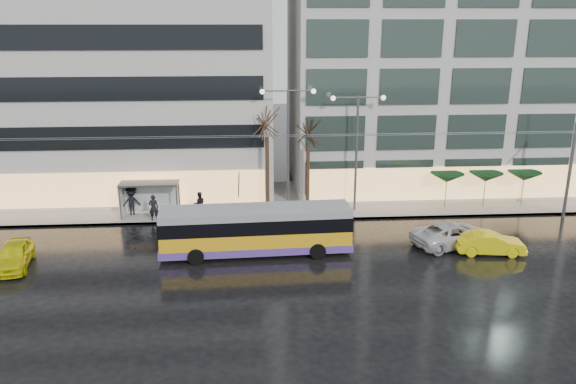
{
  "coord_description": "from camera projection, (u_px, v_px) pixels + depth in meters",
  "views": [
    {
      "loc": [
        -0.78,
        -28.68,
        13.59
      ],
      "look_at": [
        1.59,
        5.0,
        3.4
      ],
      "focal_mm": 35.0,
      "sensor_mm": 36.0,
      "label": 1
    }
  ],
  "objects": [
    {
      "name": "tree_b",
      "position": [
        308.0,
        127.0,
        40.45
      ],
      "size": [
        3.2,
        3.2,
        7.7
      ],
      "color": "black",
      "rests_on": "sidewalk"
    },
    {
      "name": "street_lamp_near",
      "position": [
        288.0,
        134.0,
        40.09
      ],
      "size": [
        3.96,
        0.36,
        9.03
      ],
      "color": "#595B60",
      "rests_on": "sidewalk"
    },
    {
      "name": "bus_shelter",
      "position": [
        145.0,
        191.0,
        40.45
      ],
      "size": [
        4.2,
        1.6,
        2.51
      ],
      "color": "#595B60",
      "rests_on": "sidewalk"
    },
    {
      "name": "catenary",
      "position": [
        276.0,
        168.0,
        37.79
      ],
      "size": [
        42.24,
        5.12,
        7.0
      ],
      "color": "#595B60",
      "rests_on": "ground"
    },
    {
      "name": "trolleybus",
      "position": [
        256.0,
        232.0,
        34.06
      ],
      "size": [
        11.62,
        4.64,
        5.35
      ],
      "color": "gold",
      "rests_on": "ground"
    },
    {
      "name": "tree_a",
      "position": [
        267.0,
        118.0,
        39.86
      ],
      "size": [
        3.2,
        3.2,
        8.4
      ],
      "color": "black",
      "rests_on": "sidewalk"
    },
    {
      "name": "taxi_a",
      "position": [
        14.0,
        255.0,
        32.38
      ],
      "size": [
        2.44,
        4.56,
        1.47
      ],
      "primitive_type": "imported",
      "rotation": [
        0.0,
        0.0,
        0.17
      ],
      "color": "#D5D10B",
      "rests_on": "ground"
    },
    {
      "name": "taxi_b",
      "position": [
        490.0,
        243.0,
        34.29
      ],
      "size": [
        4.3,
        1.95,
        1.37
      ],
      "primitive_type": "imported",
      "rotation": [
        0.0,
        0.0,
        1.45
      ],
      "color": "yellow",
      "rests_on": "ground"
    },
    {
      "name": "building_right",
      "position": [
        483.0,
        35.0,
        47.14
      ],
      "size": [
        32.0,
        14.0,
        25.0
      ],
      "primitive_type": "cube",
      "color": "beige",
      "rests_on": "sidewalk"
    },
    {
      "name": "parasol_b",
      "position": [
        486.0,
        177.0,
        42.31
      ],
      "size": [
        2.5,
        2.5,
        2.65
      ],
      "color": "#595B60",
      "rests_on": "sidewalk"
    },
    {
      "name": "pedestrian_c",
      "position": [
        131.0,
        200.0,
        40.75
      ],
      "size": [
        1.36,
        0.98,
        2.11
      ],
      "color": "black",
      "rests_on": "sidewalk"
    },
    {
      "name": "parasol_a",
      "position": [
        447.0,
        178.0,
        42.11
      ],
      "size": [
        2.5,
        2.5,
        2.65
      ],
      "color": "#595B60",
      "rests_on": "sidewalk"
    },
    {
      "name": "street_lamp_far",
      "position": [
        357.0,
        137.0,
        40.5
      ],
      "size": [
        3.96,
        0.36,
        8.53
      ],
      "color": "#595B60",
      "rests_on": "sidewalk"
    },
    {
      "name": "pedestrian_a",
      "position": [
        153.0,
        202.0,
        39.38
      ],
      "size": [
        0.98,
        1.0,
        2.19
      ],
      "color": "black",
      "rests_on": "sidewalk"
    },
    {
      "name": "pedestrian_b",
      "position": [
        199.0,
        204.0,
        40.56
      ],
      "size": [
        0.99,
        0.83,
        1.8
      ],
      "color": "black",
      "rests_on": "sidewalk"
    },
    {
      "name": "building_left",
      "position": [
        58.0,
        55.0,
        45.22
      ],
      "size": [
        34.0,
        14.0,
        22.0
      ],
      "primitive_type": "cube",
      "color": "beige",
      "rests_on": "sidewalk"
    },
    {
      "name": "kerb",
      "position": [
        290.0,
        220.0,
        40.13
      ],
      "size": [
        80.0,
        0.1,
        0.15
      ],
      "primitive_type": "cube",
      "color": "slate",
      "rests_on": "ground"
    },
    {
      "name": "ground",
      "position": [
        266.0,
        276.0,
        31.37
      ],
      "size": [
        140.0,
        140.0,
        0.0
      ],
      "primitive_type": "plane",
      "color": "black",
      "rests_on": "ground"
    },
    {
      "name": "sedan_silver",
      "position": [
        453.0,
        234.0,
        35.55
      ],
      "size": [
        5.88,
        4.01,
        1.5
      ],
      "primitive_type": "imported",
      "rotation": [
        0.0,
        0.0,
        1.88
      ],
      "color": "silver",
      "rests_on": "ground"
    },
    {
      "name": "parasol_c",
      "position": [
        524.0,
        176.0,
        42.51
      ],
      "size": [
        2.5,
        2.5,
        2.65
      ],
      "color": "#595B60",
      "rests_on": "sidewalk"
    },
    {
      "name": "sidewalk",
      "position": [
        285.0,
        199.0,
        44.85
      ],
      "size": [
        80.0,
        10.0,
        0.15
      ],
      "primitive_type": "cube",
      "color": "gray",
      "rests_on": "ground"
    }
  ]
}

